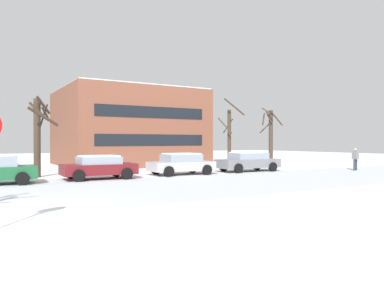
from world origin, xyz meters
The scene contains 10 objects.
ground_plane centered at (0.00, 0.00, 0.00)m, with size 120.00×120.00×0.00m, color white.
road_surface centered at (0.00, 3.36, 0.00)m, with size 80.00×8.73×0.00m.
parked_car_maroon centered at (4.74, 8.54, 0.69)m, with size 4.06×2.24×1.32m.
parked_car_silver centered at (10.05, 8.64, 0.70)m, with size 4.13×2.22×1.36m.
parked_car_gray centered at (15.36, 8.53, 0.70)m, with size 4.58×2.08×1.36m.
pedestrian_crossing centered at (22.63, 5.27, 0.94)m, with size 0.58×0.41×1.62m.
tree_far_left centered at (20.86, 12.26, 2.62)m, with size 1.66×1.82×4.99m.
tree_far_right centered at (2.00, 11.41, 2.55)m, with size 1.78×1.73×4.72m.
tree_far_mid centered at (16.88, 12.79, 2.59)m, with size 1.85×1.66×5.54m.
building_far_right centered at (11.11, 20.61, 3.37)m, with size 11.65×10.75×6.74m.
Camera 1 is at (-1.57, -12.19, 2.09)m, focal length 35.40 mm.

